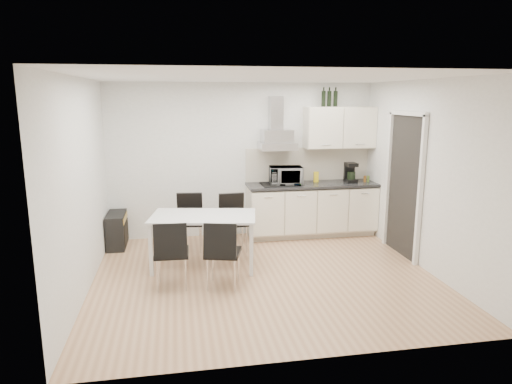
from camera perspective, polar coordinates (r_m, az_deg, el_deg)
ground at (r=6.22m, az=1.12°, el=-10.53°), size 4.50×4.50×0.00m
wall_back at (r=7.80m, az=-1.69°, el=3.97°), size 4.50×0.10×2.60m
wall_front at (r=3.96m, az=6.82°, el=-3.89°), size 4.50×0.10×2.60m
wall_left at (r=5.85m, az=-20.99°, el=0.54°), size 0.10×4.00×2.60m
wall_right at (r=6.66m, az=20.54°, el=1.86°), size 0.10×4.00×2.60m
ceiling at (r=5.76m, az=1.23°, el=14.16°), size 4.50×4.50×0.00m
doorway at (r=7.15m, az=17.91°, el=0.65°), size 0.08×1.04×2.10m
kitchenette at (r=7.88m, az=7.20°, el=0.51°), size 2.22×0.64×2.52m
dining_table at (r=6.41m, az=-6.57°, el=-3.57°), size 1.56×1.06×0.75m
chair_far_left at (r=7.20m, az=-8.34°, el=-3.82°), size 0.49×0.54×0.88m
chair_far_right at (r=7.11m, az=-2.82°, el=-3.90°), size 0.46×0.52×0.88m
chair_near_left at (r=5.86m, az=-10.50°, el=-7.57°), size 0.46×0.51×0.88m
chair_near_right at (r=5.78m, az=-4.14°, el=-7.67°), size 0.56×0.60×0.88m
guitar_amp at (r=7.65m, az=-16.99°, el=-4.57°), size 0.28×0.66×0.55m
floor_speaker at (r=7.90m, az=-3.81°, el=-4.37°), size 0.22×0.21×0.33m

